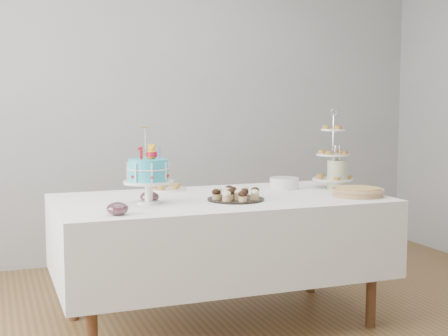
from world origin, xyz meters
name	(u,v)px	position (x,y,z in m)	size (l,w,h in m)	color
walls	(239,98)	(0.00, 0.00, 1.35)	(5.04, 4.04, 2.70)	gray
table	(220,235)	(0.00, 0.30, 0.54)	(1.92, 1.02, 0.77)	white
birthday_cake	(149,183)	(-0.45, 0.21, 0.89)	(0.28, 0.28, 0.43)	white
cupcake_tray	(236,194)	(0.05, 0.16, 0.81)	(0.33, 0.33, 0.07)	black
pie	(357,191)	(0.79, 0.05, 0.80)	(0.32, 0.32, 0.05)	tan
tiered_stand	(333,155)	(0.84, 0.43, 0.99)	(0.27, 0.27, 0.52)	silver
plate_stack	(284,183)	(0.52, 0.49, 0.81)	(0.19, 0.19, 0.07)	white
pastry_plate	(166,188)	(-0.22, 0.70, 0.79)	(0.25, 0.25, 0.04)	white
jam_bowl_a	(118,209)	(-0.68, -0.07, 0.80)	(0.11, 0.11, 0.07)	silver
jam_bowl_b	(149,197)	(-0.44, 0.26, 0.80)	(0.11, 0.11, 0.06)	silver
utensil_pitcher	(337,173)	(0.84, 0.38, 0.87)	(0.13, 0.13, 0.28)	silver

